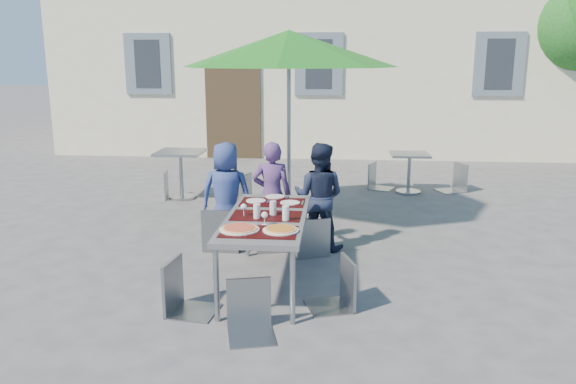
# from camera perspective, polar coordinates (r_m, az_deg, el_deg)

# --- Properties ---
(ground) EXTENTS (90.00, 90.00, 0.00)m
(ground) POSITION_cam_1_polar(r_m,az_deg,el_deg) (6.11, 0.35, -8.80)
(ground) COLOR #4B4A4D
(ground) RESTS_ON ground
(dining_table) EXTENTS (0.80, 1.85, 0.76)m
(dining_table) POSITION_cam_1_polar(r_m,az_deg,el_deg) (5.73, -2.22, -2.97)
(dining_table) COLOR #414045
(dining_table) RESTS_ON ground
(pizza_near_left) EXTENTS (0.37, 0.37, 0.03)m
(pizza_near_left) POSITION_cam_1_polar(r_m,az_deg,el_deg) (5.24, -4.96, -3.72)
(pizza_near_left) COLOR white
(pizza_near_left) RESTS_ON dining_table
(pizza_near_right) EXTENTS (0.34, 0.34, 0.03)m
(pizza_near_right) POSITION_cam_1_polar(r_m,az_deg,el_deg) (5.20, -0.75, -3.82)
(pizza_near_right) COLOR white
(pizza_near_right) RESTS_ON dining_table
(glassware) EXTENTS (0.51, 0.42, 0.15)m
(glassware) POSITION_cam_1_polar(r_m,az_deg,el_deg) (5.59, -2.03, -1.95)
(glassware) COLOR silver
(glassware) RESTS_ON dining_table
(place_settings) EXTENTS (0.65, 0.48, 0.01)m
(place_settings) POSITION_cam_1_polar(r_m,az_deg,el_deg) (6.31, -1.44, -0.81)
(place_settings) COLOR white
(place_settings) RESTS_ON dining_table
(child_0) EXTENTS (0.66, 0.44, 1.32)m
(child_0) POSITION_cam_1_polar(r_m,az_deg,el_deg) (7.05, -6.27, -0.24)
(child_0) COLOR navy
(child_0) RESTS_ON ground
(child_1) EXTENTS (0.51, 0.35, 1.33)m
(child_1) POSITION_cam_1_polar(r_m,az_deg,el_deg) (6.95, -1.66, -0.29)
(child_1) COLOR #55366F
(child_1) RESTS_ON ground
(child_2) EXTENTS (0.71, 0.51, 1.33)m
(child_2) POSITION_cam_1_polar(r_m,az_deg,el_deg) (6.89, 3.16, -0.44)
(child_2) COLOR #1A223A
(child_2) RESTS_ON ground
(chair_0) EXTENTS (0.46, 0.46, 1.02)m
(chair_0) POSITION_cam_1_polar(r_m,az_deg,el_deg) (6.87, -6.81, -1.10)
(chair_0) COLOR gray
(chair_0) RESTS_ON ground
(chair_1) EXTENTS (0.51, 0.52, 0.93)m
(chair_1) POSITION_cam_1_polar(r_m,az_deg,el_deg) (6.81, -1.58, -1.63)
(chair_1) COLOR gray
(chair_1) RESTS_ON ground
(chair_2) EXTENTS (0.52, 0.52, 0.91)m
(chair_2) POSITION_cam_1_polar(r_m,az_deg,el_deg) (6.65, 2.42, -2.15)
(chair_2) COLOR gray
(chair_2) RESTS_ON ground
(chair_3) EXTENTS (0.48, 0.47, 0.95)m
(chair_3) POSITION_cam_1_polar(r_m,az_deg,el_deg) (5.26, -10.77, -6.30)
(chair_3) COLOR gray
(chair_3) RESTS_ON ground
(chair_4) EXTENTS (0.51, 0.50, 0.90)m
(chair_4) POSITION_cam_1_polar(r_m,az_deg,el_deg) (5.29, 5.22, -6.34)
(chair_4) COLOR gray
(chair_4) RESTS_ON ground
(chair_5) EXTENTS (0.47, 0.47, 0.88)m
(chair_5) POSITION_cam_1_polar(r_m,az_deg,el_deg) (4.80, -3.95, -8.61)
(chair_5) COLOR gray
(chair_5) RESTS_ON ground
(patio_umbrella) EXTENTS (2.96, 2.96, 2.69)m
(patio_umbrella) POSITION_cam_1_polar(r_m,az_deg,el_deg) (7.82, 0.09, 14.24)
(patio_umbrella) COLOR #9FA1A6
(patio_umbrella) RESTS_ON ground
(cafe_table_0) EXTENTS (0.76, 0.76, 0.81)m
(cafe_table_0) POSITION_cam_1_polar(r_m,az_deg,el_deg) (9.58, -10.84, 2.74)
(cafe_table_0) COLOR #9FA1A6
(cafe_table_0) RESTS_ON ground
(bg_chair_l_0) EXTENTS (0.46, 0.45, 0.88)m
(bg_chair_l_0) POSITION_cam_1_polar(r_m,az_deg,el_deg) (9.65, -11.79, 2.33)
(bg_chair_l_0) COLOR gray
(bg_chair_l_0) RESTS_ON ground
(bg_chair_r_0) EXTENTS (0.49, 0.49, 0.84)m
(bg_chair_r_0) POSITION_cam_1_polar(r_m,az_deg,el_deg) (9.40, -4.82, 2.12)
(bg_chair_r_0) COLOR #91969C
(bg_chair_r_0) RESTS_ON ground
(cafe_table_1) EXTENTS (0.66, 0.66, 0.71)m
(cafe_table_1) POSITION_cam_1_polar(r_m,az_deg,el_deg) (10.07, 12.22, 2.53)
(cafe_table_1) COLOR #9FA1A6
(cafe_table_1) RESTS_ON ground
(bg_chair_l_1) EXTENTS (0.52, 0.51, 0.89)m
(bg_chair_l_1) POSITION_cam_1_polar(r_m,az_deg,el_deg) (10.31, 9.08, 3.18)
(bg_chair_l_1) COLOR gray
(bg_chair_l_1) RESTS_ON ground
(bg_chair_r_1) EXTENTS (0.55, 0.55, 0.96)m
(bg_chair_r_1) POSITION_cam_1_polar(r_m,az_deg,el_deg) (10.41, 16.75, 3.12)
(bg_chair_r_1) COLOR #91979C
(bg_chair_r_1) RESTS_ON ground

